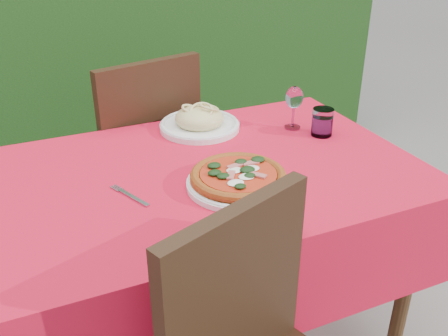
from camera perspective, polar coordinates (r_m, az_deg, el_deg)
name	(u,v)px	position (r m, az deg, el deg)	size (l,w,h in m)	color
hedge	(101,20)	(2.90, -13.83, 16.10)	(3.20, 0.55, 1.78)	black
dining_table	(212,210)	(1.60, -1.38, -4.81)	(1.26, 0.86, 0.75)	#472A17
chair_far	(142,152)	(2.11, -9.39, 1.77)	(0.52, 0.52, 0.96)	black
pizza_plate	(238,179)	(1.42, 1.64, -1.21)	(0.32, 0.32, 0.06)	white
pasta_plate	(200,121)	(1.80, -2.81, 5.35)	(0.29, 0.29, 0.08)	white
water_glass	(322,123)	(1.77, 11.16, 5.03)	(0.07, 0.07, 0.10)	silver
wine_glass	(294,99)	(1.79, 8.03, 7.79)	(0.06, 0.06, 0.16)	silver
fork	(134,198)	(1.39, -10.30, -3.34)	(0.02, 0.17, 0.00)	#ADADB4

